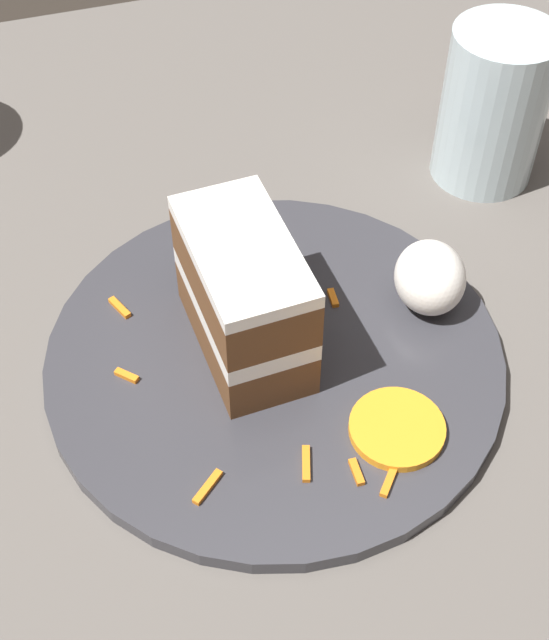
{
  "coord_description": "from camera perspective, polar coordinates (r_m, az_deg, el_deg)",
  "views": [
    {
      "loc": [
        -0.26,
        0.11,
        0.43
      ],
      "look_at": [
        0.05,
        0.02,
        0.06
      ],
      "focal_mm": 50.0,
      "sensor_mm": 36.0,
      "label": 1
    }
  ],
  "objects": [
    {
      "name": "drinking_glass",
      "position": [
        0.63,
        13.71,
        12.59
      ],
      "size": [
        0.07,
        0.07,
        0.11
      ],
      "color": "silver",
      "rests_on": "dining_table"
    },
    {
      "name": "plate",
      "position": [
        0.52,
        -0.0,
        -2.39
      ],
      "size": [
        0.26,
        0.26,
        0.01
      ],
      "primitive_type": "cylinder",
      "color": "#333338",
      "rests_on": "dining_table"
    },
    {
      "name": "cream_dollop",
      "position": [
        0.53,
        9.92,
        2.68
      ],
      "size": [
        0.05,
        0.04,
        0.04
      ],
      "primitive_type": "ellipsoid",
      "color": "white",
      "rests_on": "plate"
    },
    {
      "name": "orange_garnish",
      "position": [
        0.48,
        7.84,
        -6.89
      ],
      "size": [
        0.05,
        0.05,
        0.01
      ],
      "primitive_type": "cylinder",
      "color": "orange",
      "rests_on": "plate"
    },
    {
      "name": "cake_slice",
      "position": [
        0.49,
        -1.96,
        1.57
      ],
      "size": [
        0.1,
        0.06,
        0.08
      ],
      "rotation": [
        0.0,
        0.0,
        4.76
      ],
      "color": "brown",
      "rests_on": "plate"
    },
    {
      "name": "dining_table",
      "position": [
        0.51,
        3.26,
        -7.1
      ],
      "size": [
        0.95,
        1.06,
        0.03
      ],
      "primitive_type": "cube",
      "color": "#56514C",
      "rests_on": "ground"
    },
    {
      "name": "ground_plane",
      "position": [
        0.52,
        3.2,
        -7.89
      ],
      "size": [
        6.0,
        6.0,
        0.0
      ],
      "primitive_type": "plane",
      "color": "black",
      "rests_on": "ground"
    },
    {
      "name": "carrot_shreds_scatter",
      "position": [
        0.5,
        -1.75,
        -4.08
      ],
      "size": [
        0.2,
        0.14,
        0.0
      ],
      "color": "orange",
      "rests_on": "plate"
    }
  ]
}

